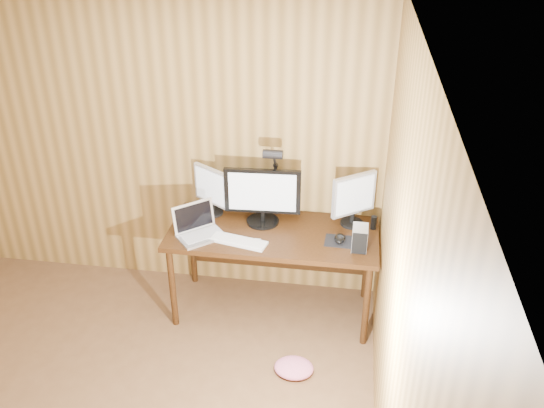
% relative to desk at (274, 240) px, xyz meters
% --- Properties ---
extents(room_shell, '(4.00, 4.00, 4.00)m').
position_rel_desk_xyz_m(room_shell, '(-0.93, -1.70, 0.62)').
color(room_shell, brown).
rests_on(room_shell, ground).
extents(desk, '(1.60, 0.70, 0.75)m').
position_rel_desk_xyz_m(desk, '(0.00, 0.00, 0.00)').
color(desk, black).
rests_on(desk, floor).
extents(monitor_center, '(0.59, 0.26, 0.46)m').
position_rel_desk_xyz_m(monitor_center, '(-0.10, 0.06, 0.36)').
color(monitor_center, black).
rests_on(monitor_center, desk).
extents(monitor_left, '(0.31, 0.22, 0.40)m').
position_rel_desk_xyz_m(monitor_left, '(-0.52, 0.14, 0.34)').
color(monitor_left, black).
rests_on(monitor_left, desk).
extents(monitor_right, '(0.32, 0.25, 0.43)m').
position_rel_desk_xyz_m(monitor_right, '(0.59, 0.13, 0.35)').
color(monitor_right, black).
rests_on(monitor_right, desk).
extents(laptop, '(0.42, 0.41, 0.24)m').
position_rel_desk_xyz_m(laptop, '(-0.55, -0.19, 0.18)').
color(laptop, silver).
rests_on(laptop, desk).
extents(keyboard, '(0.45, 0.22, 0.02)m').
position_rel_desk_xyz_m(keyboard, '(-0.23, -0.26, 0.13)').
color(keyboard, white).
rests_on(keyboard, desk).
extents(mousepad, '(0.22, 0.19, 0.00)m').
position_rel_desk_xyz_m(mousepad, '(0.51, -0.13, 0.12)').
color(mousepad, black).
rests_on(mousepad, desk).
extents(mouse, '(0.08, 0.13, 0.04)m').
position_rel_desk_xyz_m(mouse, '(0.51, -0.13, 0.15)').
color(mouse, black).
rests_on(mouse, mousepad).
extents(hard_drive, '(0.11, 0.16, 0.18)m').
position_rel_desk_xyz_m(hard_drive, '(0.65, -0.21, 0.21)').
color(hard_drive, silver).
rests_on(hard_drive, desk).
extents(phone, '(0.05, 0.09, 0.01)m').
position_rel_desk_xyz_m(phone, '(-0.10, -0.25, 0.13)').
color(phone, silver).
rests_on(phone, desk).
extents(speaker, '(0.04, 0.04, 0.11)m').
position_rel_desk_xyz_m(speaker, '(0.76, 0.09, 0.18)').
color(speaker, black).
rests_on(speaker, desk).
extents(desk_lamp, '(0.15, 0.21, 0.65)m').
position_rel_desk_xyz_m(desk_lamp, '(-0.02, 0.15, 0.52)').
color(desk_lamp, black).
rests_on(desk_lamp, desk).
extents(fabric_pile, '(0.31, 0.26, 0.09)m').
position_rel_desk_xyz_m(fabric_pile, '(0.25, -0.75, -0.58)').
color(fabric_pile, '#D9698A').
rests_on(fabric_pile, floor).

